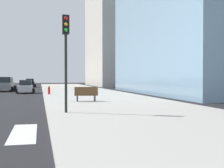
# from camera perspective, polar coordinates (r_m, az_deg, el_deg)

# --- Properties ---
(sidewalk_kerb_east) EXTENTS (10.00, 120.00, 0.15)m
(sidewalk_kerb_east) POSITION_cam_1_polar(r_m,az_deg,el_deg) (27.94, -2.24, -2.71)
(sidewalk_kerb_east) COLOR #B2ADA3
(sidewalk_kerb_east) RESTS_ON ground
(parking_garage_concrete) EXTENTS (18.00, 24.00, 30.68)m
(parking_garage_concrete) POSITION_cam_1_polar(r_m,az_deg,el_deg) (76.34, 3.13, 11.29)
(parking_garage_concrete) COLOR #B2ADA3
(parking_garage_concrete) RESTS_ON ground
(car_silver_second) EXTENTS (2.34, 3.74, 1.67)m
(car_silver_second) POSITION_cam_1_polar(r_m,az_deg,el_deg) (40.24, -15.80, -0.55)
(car_silver_second) COLOR #B7B7BC
(car_silver_second) RESTS_ON ground
(car_gray_third) EXTENTS (3.01, 4.70, 2.07)m
(car_gray_third) POSITION_cam_1_polar(r_m,az_deg,el_deg) (46.21, -19.30, -0.12)
(car_gray_third) COLOR slate
(car_gray_third) RESTS_ON ground
(car_red_fifth) EXTENTS (2.66, 4.20, 1.86)m
(car_red_fifth) POSITION_cam_1_polar(r_m,az_deg,el_deg) (53.71, -18.79, -0.04)
(car_red_fifth) COLOR red
(car_red_fifth) RESTS_ON ground
(car_black_sixth) EXTENTS (2.45, 3.93, 1.75)m
(car_black_sixth) POSITION_cam_1_polar(r_m,az_deg,el_deg) (64.44, -15.00, 0.14)
(car_black_sixth) COLOR black
(car_black_sixth) RESTS_ON ground
(traffic_light_near_corner) EXTENTS (0.36, 0.41, 5.11)m
(traffic_light_near_corner) POSITION_cam_1_polar(r_m,az_deg,el_deg) (16.34, -8.58, 7.29)
(traffic_light_near_corner) COLOR black
(traffic_light_near_corner) RESTS_ON sidewalk_kerb_east
(park_bench) EXTENTS (1.84, 0.69, 1.12)m
(park_bench) POSITION_cam_1_polar(r_m,az_deg,el_deg) (23.73, -4.84, -1.93)
(park_bench) COLOR brown
(park_bench) RESTS_ON sidewalk_kerb_east
(fire_hydrant) EXTENTS (0.26, 0.26, 0.89)m
(fire_hydrant) POSITION_cam_1_polar(r_m,az_deg,el_deg) (34.22, -11.63, -1.17)
(fire_hydrant) COLOR red
(fire_hydrant) RESTS_ON sidewalk_kerb_east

